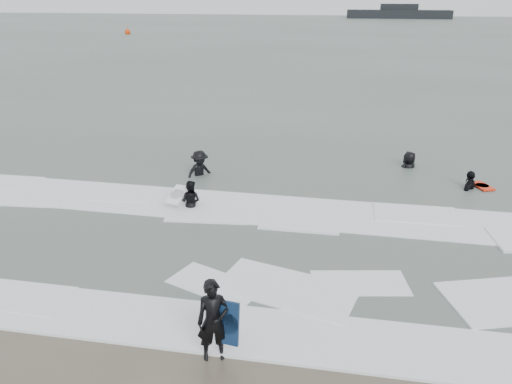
% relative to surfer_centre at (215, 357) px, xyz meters
% --- Properties ---
extents(ground, '(320.00, 320.00, 0.00)m').
position_rel_surfer_centre_xyz_m(ground, '(-0.41, 1.50, 0.00)').
color(ground, brown).
rests_on(ground, ground).
extents(sea, '(320.00, 320.00, 0.00)m').
position_rel_surfer_centre_xyz_m(sea, '(-0.41, 81.50, 0.06)').
color(sea, '#47544C').
rests_on(sea, ground).
extents(surfer_centre, '(0.78, 0.65, 1.84)m').
position_rel_surfer_centre_xyz_m(surfer_centre, '(0.00, 0.00, 0.00)').
color(surfer_centre, black).
rests_on(surfer_centre, ground).
extents(surfer_wading, '(0.83, 0.68, 1.57)m').
position_rel_surfer_centre_xyz_m(surfer_wading, '(-2.90, 7.28, 0.00)').
color(surfer_wading, black).
rests_on(surfer_wading, ground).
extents(surfer_breaker, '(1.41, 1.42, 1.96)m').
position_rel_surfer_centre_xyz_m(surfer_breaker, '(-3.51, 10.38, 0.00)').
color(surfer_breaker, black).
rests_on(surfer_breaker, ground).
extents(surfer_right_near, '(0.96, 1.20, 1.90)m').
position_rel_surfer_centre_xyz_m(surfer_right_near, '(7.03, 11.03, 0.00)').
color(surfer_right_near, black).
rests_on(surfer_right_near, ground).
extents(surfer_right_far, '(1.08, 1.07, 1.88)m').
position_rel_surfer_centre_xyz_m(surfer_right_far, '(4.97, 13.16, 0.00)').
color(surfer_right_far, black).
rests_on(surfer_right_far, ground).
extents(surf_foam, '(30.03, 9.06, 0.09)m').
position_rel_surfer_centre_xyz_m(surf_foam, '(-0.41, 5.20, 0.04)').
color(surf_foam, white).
rests_on(surf_foam, ground).
extents(bodyboards, '(11.56, 11.82, 1.25)m').
position_rel_surfer_centre_xyz_m(bodyboards, '(1.52, 6.20, 0.50)').
color(bodyboards, '#0E2242').
rests_on(bodyboards, ground).
extents(buoy, '(1.00, 1.00, 1.65)m').
position_rel_surfer_centre_xyz_m(buoy, '(-37.81, 78.37, 0.42)').
color(buoy, red).
rests_on(buoy, ground).
extents(vessel_horizon, '(28.49, 5.09, 3.87)m').
position_rel_surfer_centre_xyz_m(vessel_horizon, '(12.99, 145.45, 1.44)').
color(vessel_horizon, black).
rests_on(vessel_horizon, ground).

